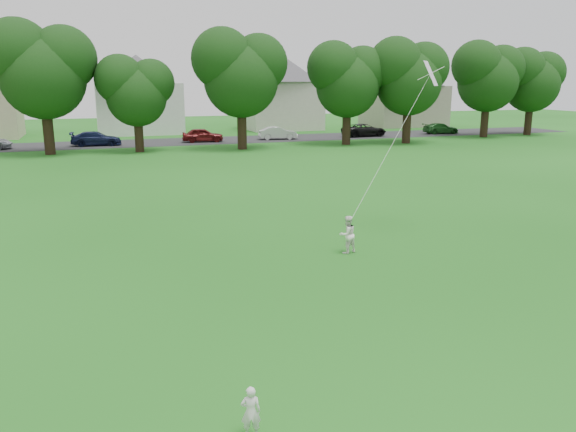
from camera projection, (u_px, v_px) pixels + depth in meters
name	position (u px, v px, depth m)	size (l,w,h in m)	color
ground	(338.00, 335.00, 12.39)	(160.00, 160.00, 0.00)	#165613
street	(150.00, 143.00, 50.99)	(90.00, 7.00, 0.01)	#2D2D30
toddler	(251.00, 412.00, 8.77)	(0.32, 0.21, 0.87)	silver
older_boy	(347.00, 235.00, 18.20)	(0.60, 0.47, 1.24)	white
kite	(391.00, 146.00, 18.97)	(2.44, 1.36, 6.45)	white
tree_row	(173.00, 70.00, 44.29)	(81.87, 8.60, 10.67)	black
parked_cars	(162.00, 137.00, 50.23)	(63.41, 2.41, 1.29)	black
house_row	(128.00, 87.00, 58.74)	(77.41, 13.69, 9.82)	silver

